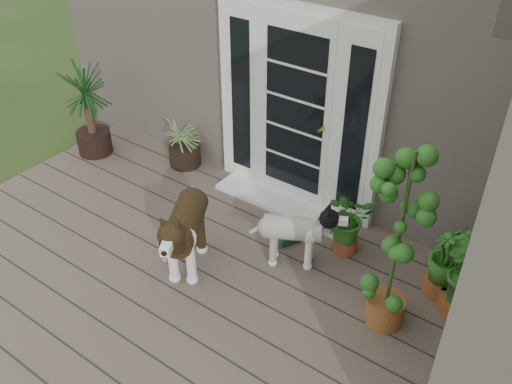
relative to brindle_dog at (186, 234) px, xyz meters
The scene contains 14 objects.
deck 0.88m from the brindle_dog, 59.21° to the right, with size 6.20×4.60×0.12m, color #6B5B4C.
house_main 3.77m from the brindle_dog, 83.90° to the left, with size 7.40×4.00×3.10m, color #665E54.
door_unit 1.71m from the brindle_dog, 83.21° to the left, with size 1.90×0.14×2.15m, color white.
door_step 1.41m from the brindle_dog, 82.22° to the left, with size 1.60×0.40×0.05m, color white.
brindle_dog is the anchor object (origin of this frame).
white_dog 0.99m from the brindle_dog, 38.90° to the left, with size 0.31×0.73×0.61m, color silver, non-canonical shape.
spider_plant 1.84m from the brindle_dog, 132.72° to the left, with size 0.64×0.64×0.68m, color #A1B46F, non-canonical shape.
yucca 2.54m from the brindle_dog, 159.11° to the left, with size 0.80×0.80×1.16m, color black, non-canonical shape.
herb_a 1.54m from the brindle_dog, 44.23° to the left, with size 0.47×0.47×0.60m, color #245D1A.
herb_b 2.42m from the brindle_dog, 22.19° to the left, with size 0.38×0.38×0.57m, color #1C5518.
herb_c 2.33m from the brindle_dog, 27.27° to the left, with size 0.38×0.38×0.60m, color #164F19.
sapling 1.92m from the brindle_dog, 14.50° to the left, with size 0.51×0.51×1.75m, color #1C641F, non-canonical shape.
clog_left 1.59m from the brindle_dog, 56.96° to the left, with size 0.16×0.33×0.10m, color #143315, non-canonical shape.
clog_right 1.06m from the brindle_dog, 55.19° to the left, with size 0.16×0.34×0.10m, color #14321E, non-canonical shape.
Camera 1 is at (2.42, -1.74, 3.75)m, focal length 38.59 mm.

